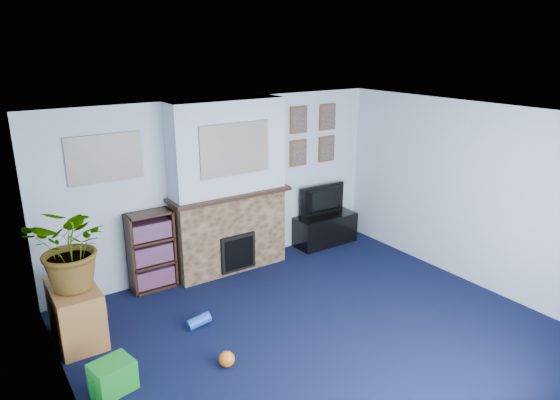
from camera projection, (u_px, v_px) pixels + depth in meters
floor at (319, 334)px, 5.55m from camera, size 5.00×4.50×0.01m
ceiling at (325, 119)px, 4.82m from camera, size 5.00×4.50×0.01m
wall_back at (222, 185)px, 6.96m from camera, size 5.00×0.04×2.40m
wall_front at (528, 335)px, 3.41m from camera, size 5.00×0.04×2.40m
wall_left at (69, 301)px, 3.86m from camera, size 0.04×4.50×2.40m
wall_right at (472, 195)px, 6.51m from camera, size 0.04×4.50×2.40m
chimney_breast at (229, 189)px, 6.81m from camera, size 1.72×0.50×2.40m
collage_main at (235, 149)px, 6.46m from camera, size 1.00×0.03×0.68m
collage_left at (105, 158)px, 5.95m from camera, size 0.90×0.03×0.58m
portrait_tl at (299, 120)px, 7.40m from camera, size 0.30×0.03×0.40m
portrait_tr at (327, 117)px, 7.69m from camera, size 0.30×0.03×0.40m
portrait_bl at (298, 153)px, 7.55m from camera, size 0.30×0.03×0.40m
portrait_br at (326, 149)px, 7.84m from camera, size 0.30×0.03×0.40m
tv_stand at (325, 230)px, 7.99m from camera, size 1.01×0.43×0.48m
television at (325, 201)px, 7.86m from camera, size 0.83×0.14×0.48m
bookshelf at (151, 252)px, 6.47m from camera, size 0.58×0.28×1.05m
sideboard at (76, 311)px, 5.36m from camera, size 0.45×0.82×0.64m
potted_plant at (73, 246)px, 5.12m from camera, size 1.12×1.10×0.94m
mantel_clock at (223, 189)px, 6.70m from camera, size 0.11×0.06×0.15m
mantel_candle at (247, 184)px, 6.90m from camera, size 0.05×0.05×0.17m
mantel_teddy at (197, 194)px, 6.50m from camera, size 0.13×0.13×0.13m
mantel_can at (274, 180)px, 7.14m from camera, size 0.06×0.06×0.13m
green_crate at (113, 377)px, 4.63m from camera, size 0.42×0.37×0.29m
toy_ball at (227, 358)px, 4.98m from camera, size 0.16×0.16×0.16m
toy_block at (98, 383)px, 4.60m from camera, size 0.18×0.18×0.21m
toy_tube at (199, 321)px, 5.69m from camera, size 0.28×0.12×0.16m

